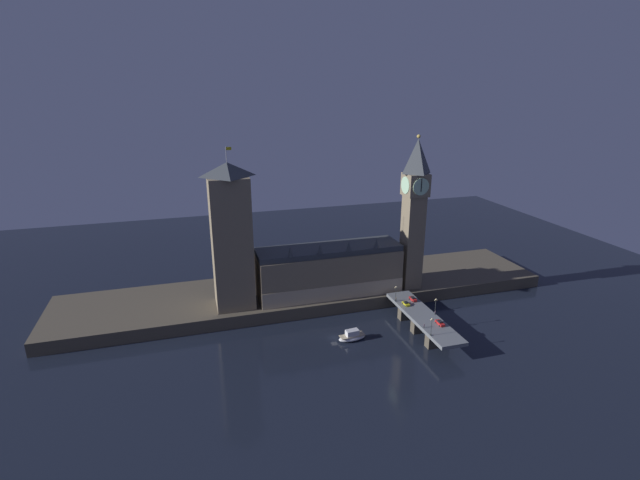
{
  "coord_description": "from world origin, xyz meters",
  "views": [
    {
      "loc": [
        -50.55,
        -150.1,
        91.86
      ],
      "look_at": [
        0.12,
        20.0,
        33.63
      ],
      "focal_mm": 26.0,
      "sensor_mm": 36.0,
      "label": 1
    }
  ],
  "objects_px": {
    "car_southbound_trail": "(413,299)",
    "pedestrian_near_rail": "(424,326)",
    "pedestrian_mid_walk": "(435,313)",
    "street_lamp_far": "(396,292)",
    "car_northbound_lead": "(406,304)",
    "pedestrian_far_rail": "(396,299)",
    "street_lamp_mid": "(436,304)",
    "boat_upstream": "(352,336)",
    "car_southbound_lead": "(440,323)",
    "victoria_tower": "(231,236)",
    "street_lamp_near": "(432,325)",
    "clock_tower": "(414,210)"
  },
  "relations": [
    {
      "from": "victoria_tower",
      "to": "car_southbound_trail",
      "type": "bearing_deg",
      "value": -16.28
    },
    {
      "from": "clock_tower",
      "to": "car_southbound_lead",
      "type": "xyz_separation_m",
      "value": [
        -7.08,
        -39.01,
        -33.91
      ]
    },
    {
      "from": "car_southbound_lead",
      "to": "clock_tower",
      "type": "bearing_deg",
      "value": 79.72
    },
    {
      "from": "car_northbound_lead",
      "to": "car_southbound_trail",
      "type": "height_order",
      "value": "car_southbound_trail"
    },
    {
      "from": "car_southbound_trail",
      "to": "street_lamp_far",
      "type": "relative_size",
      "value": 0.59
    },
    {
      "from": "car_northbound_lead",
      "to": "pedestrian_far_rail",
      "type": "relative_size",
      "value": 2.17
    },
    {
      "from": "pedestrian_mid_walk",
      "to": "boat_upstream",
      "type": "height_order",
      "value": "pedestrian_mid_walk"
    },
    {
      "from": "car_southbound_trail",
      "to": "street_lamp_mid",
      "type": "bearing_deg",
      "value": -78.4
    },
    {
      "from": "car_southbound_trail",
      "to": "pedestrian_near_rail",
      "type": "relative_size",
      "value": 2.39
    },
    {
      "from": "car_southbound_lead",
      "to": "street_lamp_mid",
      "type": "distance_m",
      "value": 9.53
    },
    {
      "from": "car_southbound_trail",
      "to": "boat_upstream",
      "type": "height_order",
      "value": "car_southbound_trail"
    },
    {
      "from": "pedestrian_mid_walk",
      "to": "street_lamp_far",
      "type": "relative_size",
      "value": 0.26
    },
    {
      "from": "clock_tower",
      "to": "car_northbound_lead",
      "type": "height_order",
      "value": "clock_tower"
    },
    {
      "from": "pedestrian_near_rail",
      "to": "car_southbound_lead",
      "type": "bearing_deg",
      "value": 4.17
    },
    {
      "from": "car_northbound_lead",
      "to": "car_southbound_trail",
      "type": "distance_m",
      "value": 5.52
    },
    {
      "from": "car_northbound_lead",
      "to": "car_southbound_trail",
      "type": "relative_size",
      "value": 0.93
    },
    {
      "from": "pedestrian_near_rail",
      "to": "pedestrian_far_rail",
      "type": "xyz_separation_m",
      "value": [
        -0.0,
        23.88,
        0.03
      ]
    },
    {
      "from": "car_southbound_trail",
      "to": "street_lamp_mid",
      "type": "xyz_separation_m",
      "value": [
        2.73,
        -13.31,
        3.39
      ]
    },
    {
      "from": "street_lamp_mid",
      "to": "street_lamp_near",
      "type": "bearing_deg",
      "value": -124.53
    },
    {
      "from": "pedestrian_mid_walk",
      "to": "street_lamp_far",
      "type": "xyz_separation_m",
      "value": [
        -9.73,
        15.5,
        3.39
      ]
    },
    {
      "from": "car_southbound_lead",
      "to": "boat_upstream",
      "type": "bearing_deg",
      "value": 162.24
    },
    {
      "from": "pedestrian_mid_walk",
      "to": "pedestrian_far_rail",
      "type": "distance_m",
      "value": 18.25
    },
    {
      "from": "victoria_tower",
      "to": "street_lamp_near",
      "type": "bearing_deg",
      "value": -37.29
    },
    {
      "from": "car_southbound_lead",
      "to": "pedestrian_far_rail",
      "type": "height_order",
      "value": "pedestrian_far_rail"
    },
    {
      "from": "pedestrian_near_rail",
      "to": "street_lamp_mid",
      "type": "xyz_separation_m",
      "value": [
        9.73,
        8.99,
        3.19
      ]
    },
    {
      "from": "street_lamp_near",
      "to": "victoria_tower",
      "type": "bearing_deg",
      "value": 142.71
    },
    {
      "from": "pedestrian_far_rail",
      "to": "street_lamp_far",
      "type": "distance_m",
      "value": 3.41
    },
    {
      "from": "car_southbound_trail",
      "to": "street_lamp_near",
      "type": "xyz_separation_m",
      "value": [
        -7.4,
        -28.03,
        3.65
      ]
    },
    {
      "from": "street_lamp_near",
      "to": "street_lamp_mid",
      "type": "relative_size",
      "value": 1.06
    },
    {
      "from": "car_northbound_lead",
      "to": "pedestrian_far_rail",
      "type": "height_order",
      "value": "pedestrian_far_rail"
    },
    {
      "from": "car_northbound_lead",
      "to": "car_southbound_lead",
      "type": "bearing_deg",
      "value": -76.08
    },
    {
      "from": "car_northbound_lead",
      "to": "pedestrian_near_rail",
      "type": "xyz_separation_m",
      "value": [
        -2.33,
        -19.33,
        0.3
      ]
    },
    {
      "from": "car_southbound_trail",
      "to": "pedestrian_far_rail",
      "type": "bearing_deg",
      "value": 167.18
    },
    {
      "from": "clock_tower",
      "to": "street_lamp_mid",
      "type": "distance_m",
      "value": 43.38
    },
    {
      "from": "pedestrian_near_rail",
      "to": "street_lamp_far",
      "type": "bearing_deg",
      "value": 90.97
    },
    {
      "from": "car_southbound_lead",
      "to": "pedestrian_far_rail",
      "type": "bearing_deg",
      "value": 106.66
    },
    {
      "from": "pedestrian_near_rail",
      "to": "street_lamp_mid",
      "type": "bearing_deg",
      "value": 42.73
    },
    {
      "from": "car_northbound_lead",
      "to": "street_lamp_mid",
      "type": "xyz_separation_m",
      "value": [
        7.4,
        -10.35,
        3.49
      ]
    },
    {
      "from": "boat_upstream",
      "to": "victoria_tower",
      "type": "bearing_deg",
      "value": 140.96
    },
    {
      "from": "car_southbound_trail",
      "to": "pedestrian_mid_walk",
      "type": "xyz_separation_m",
      "value": [
        2.33,
        -14.09,
        0.23
      ]
    },
    {
      "from": "street_lamp_mid",
      "to": "pedestrian_mid_walk",
      "type": "bearing_deg",
      "value": -117.03
    },
    {
      "from": "car_northbound_lead",
      "to": "street_lamp_near",
      "type": "bearing_deg",
      "value": -96.22
    },
    {
      "from": "car_southbound_lead",
      "to": "pedestrian_far_rail",
      "type": "distance_m",
      "value": 24.4
    },
    {
      "from": "clock_tower",
      "to": "pedestrian_mid_walk",
      "type": "height_order",
      "value": "clock_tower"
    },
    {
      "from": "pedestrian_near_rail",
      "to": "car_southbound_trail",
      "type": "bearing_deg",
      "value": 72.58
    },
    {
      "from": "street_lamp_mid",
      "to": "boat_upstream",
      "type": "height_order",
      "value": "street_lamp_mid"
    },
    {
      "from": "boat_upstream",
      "to": "car_northbound_lead",
      "type": "bearing_deg",
      "value": 18.13
    },
    {
      "from": "pedestrian_far_rail",
      "to": "boat_upstream",
      "type": "height_order",
      "value": "pedestrian_far_rail"
    },
    {
      "from": "clock_tower",
      "to": "pedestrian_mid_walk",
      "type": "distance_m",
      "value": 46.23
    },
    {
      "from": "car_southbound_lead",
      "to": "pedestrian_near_rail",
      "type": "distance_m",
      "value": 7.02
    }
  ]
}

